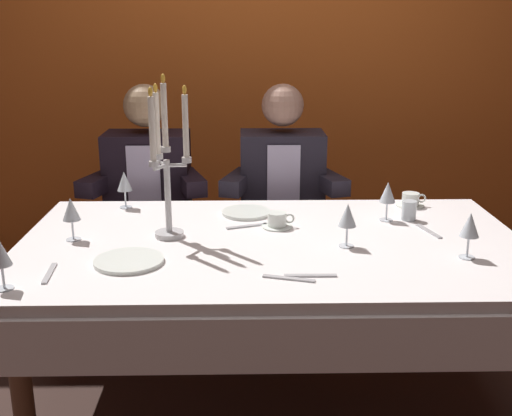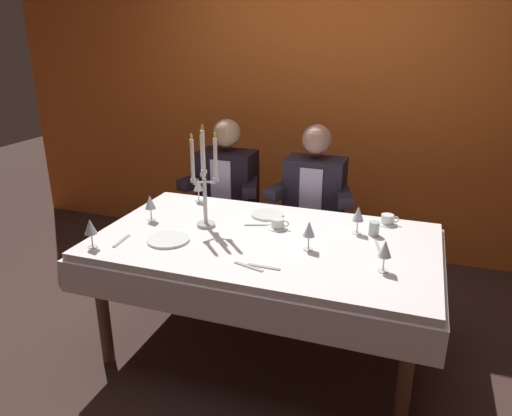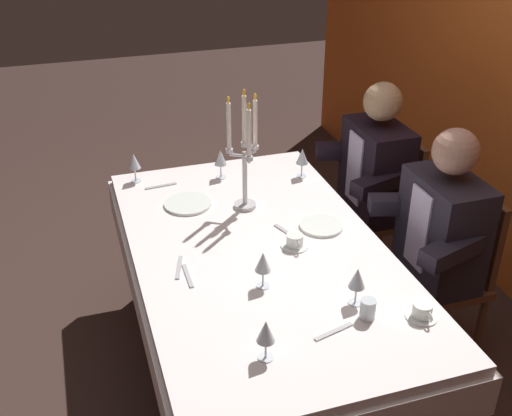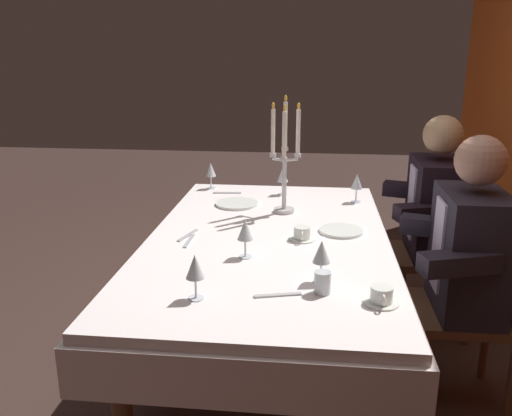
{
  "view_description": "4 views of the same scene",
  "coord_description": "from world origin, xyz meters",
  "px_view_note": "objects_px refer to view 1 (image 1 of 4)",
  "views": [
    {
      "loc": [
        -0.11,
        -2.21,
        1.53
      ],
      "look_at": [
        -0.06,
        0.02,
        0.86
      ],
      "focal_mm": 43.68,
      "sensor_mm": 36.0,
      "label": 1
    },
    {
      "loc": [
        0.77,
        -2.36,
        1.83
      ],
      "look_at": [
        -0.05,
        -0.01,
        0.92
      ],
      "focal_mm": 33.5,
      "sensor_mm": 36.0,
      "label": 2
    },
    {
      "loc": [
        2.23,
        -0.73,
        2.26
      ],
      "look_at": [
        -0.09,
        0.01,
        0.9
      ],
      "focal_mm": 43.98,
      "sensor_mm": 36.0,
      "label": 3
    },
    {
      "loc": [
        2.33,
        0.19,
        1.57
      ],
      "look_at": [
        -0.1,
        -0.07,
        0.85
      ],
      "focal_mm": 37.52,
      "sensor_mm": 36.0,
      "label": 4
    }
  ],
  "objects_px": {
    "candelabra": "(167,166)",
    "water_tumbler_0": "(409,210)",
    "dining_table": "(272,270)",
    "coffee_cup_0": "(277,221)",
    "wine_glass_5": "(388,194)",
    "dinner_plate_1": "(246,212)",
    "seated_diner_1": "(282,183)",
    "wine_glass_2": "(0,254)",
    "dinner_plate_0": "(129,261)",
    "seated_diner_0": "(149,184)",
    "coffee_cup_1": "(411,200)",
    "wine_glass_1": "(124,183)",
    "wine_glass_4": "(470,226)",
    "wine_glass_0": "(348,217)",
    "wine_glass_3": "(71,211)"
  },
  "relations": [
    {
      "from": "candelabra",
      "to": "water_tumbler_0",
      "type": "distance_m",
      "value": 1.02
    },
    {
      "from": "dining_table",
      "to": "candelabra",
      "type": "distance_m",
      "value": 0.56
    },
    {
      "from": "candelabra",
      "to": "coffee_cup_0",
      "type": "distance_m",
      "value": 0.5
    },
    {
      "from": "wine_glass_5",
      "to": "water_tumbler_0",
      "type": "distance_m",
      "value": 0.12
    },
    {
      "from": "dinner_plate_1",
      "to": "water_tumbler_0",
      "type": "relative_size",
      "value": 2.55
    },
    {
      "from": "water_tumbler_0",
      "to": "seated_diner_1",
      "type": "relative_size",
      "value": 0.07
    },
    {
      "from": "dinner_plate_1",
      "to": "wine_glass_2",
      "type": "bearing_deg",
      "value": -134.27
    },
    {
      "from": "dining_table",
      "to": "dinner_plate_1",
      "type": "xyz_separation_m",
      "value": [
        -0.1,
        0.34,
        0.13
      ]
    },
    {
      "from": "dinner_plate_0",
      "to": "seated_diner_0",
      "type": "distance_m",
      "value": 1.11
    },
    {
      "from": "dinner_plate_1",
      "to": "coffee_cup_1",
      "type": "relative_size",
      "value": 1.58
    },
    {
      "from": "wine_glass_5",
      "to": "wine_glass_1",
      "type": "bearing_deg",
      "value": 169.38
    },
    {
      "from": "candelabra",
      "to": "wine_glass_4",
      "type": "distance_m",
      "value": 1.1
    },
    {
      "from": "wine_glass_0",
      "to": "seated_diner_0",
      "type": "height_order",
      "value": "seated_diner_0"
    },
    {
      "from": "wine_glass_4",
      "to": "wine_glass_5",
      "type": "relative_size",
      "value": 1.0
    },
    {
      "from": "dining_table",
      "to": "coffee_cup_1",
      "type": "distance_m",
      "value": 0.79
    },
    {
      "from": "dinner_plate_1",
      "to": "wine_glass_3",
      "type": "distance_m",
      "value": 0.73
    },
    {
      "from": "dining_table",
      "to": "wine_glass_0",
      "type": "height_order",
      "value": "wine_glass_0"
    },
    {
      "from": "water_tumbler_0",
      "to": "coffee_cup_1",
      "type": "xyz_separation_m",
      "value": [
        0.06,
        0.2,
        -0.01
      ]
    },
    {
      "from": "dinner_plate_0",
      "to": "coffee_cup_1",
      "type": "relative_size",
      "value": 1.81
    },
    {
      "from": "dinner_plate_1",
      "to": "coffee_cup_0",
      "type": "distance_m",
      "value": 0.22
    },
    {
      "from": "water_tumbler_0",
      "to": "seated_diner_0",
      "type": "height_order",
      "value": "seated_diner_0"
    },
    {
      "from": "wine_glass_0",
      "to": "coffee_cup_0",
      "type": "xyz_separation_m",
      "value": [
        -0.24,
        0.23,
        -0.09
      ]
    },
    {
      "from": "seated_diner_0",
      "to": "wine_glass_4",
      "type": "bearing_deg",
      "value": -40.58
    },
    {
      "from": "wine_glass_3",
      "to": "wine_glass_5",
      "type": "xyz_separation_m",
      "value": [
        1.23,
        0.22,
        0.0
      ]
    },
    {
      "from": "wine_glass_3",
      "to": "water_tumbler_0",
      "type": "bearing_deg",
      "value": 9.45
    },
    {
      "from": "wine_glass_5",
      "to": "seated_diner_0",
      "type": "xyz_separation_m",
      "value": [
        -1.07,
        0.65,
        -0.12
      ]
    },
    {
      "from": "coffee_cup_1",
      "to": "wine_glass_5",
      "type": "bearing_deg",
      "value": -127.14
    },
    {
      "from": "candelabra",
      "to": "wine_glass_3",
      "type": "xyz_separation_m",
      "value": [
        -0.36,
        -0.03,
        -0.16
      ]
    },
    {
      "from": "coffee_cup_1",
      "to": "wine_glass_1",
      "type": "bearing_deg",
      "value": 179.81
    },
    {
      "from": "wine_glass_1",
      "to": "wine_glass_2",
      "type": "bearing_deg",
      "value": -103.85
    },
    {
      "from": "wine_glass_2",
      "to": "wine_glass_4",
      "type": "distance_m",
      "value": 1.53
    },
    {
      "from": "dining_table",
      "to": "wine_glass_4",
      "type": "distance_m",
      "value": 0.74
    },
    {
      "from": "candelabra",
      "to": "seated_diner_0",
      "type": "distance_m",
      "value": 0.9
    },
    {
      "from": "dinner_plate_0",
      "to": "water_tumbler_0",
      "type": "distance_m",
      "value": 1.17
    },
    {
      "from": "dinner_plate_0",
      "to": "coffee_cup_1",
      "type": "height_order",
      "value": "coffee_cup_1"
    },
    {
      "from": "candelabra",
      "to": "seated_diner_0",
      "type": "height_order",
      "value": "candelabra"
    },
    {
      "from": "dining_table",
      "to": "wine_glass_2",
      "type": "distance_m",
      "value": 0.98
    },
    {
      "from": "dining_table",
      "to": "seated_diner_0",
      "type": "xyz_separation_m",
      "value": [
        -0.59,
        0.89,
        0.11
      ]
    },
    {
      "from": "wine_glass_5",
      "to": "coffee_cup_1",
      "type": "distance_m",
      "value": 0.27
    },
    {
      "from": "wine_glass_2",
      "to": "wine_glass_1",
      "type": "bearing_deg",
      "value": 76.15
    },
    {
      "from": "wine_glass_1",
      "to": "wine_glass_3",
      "type": "bearing_deg",
      "value": -105.88
    },
    {
      "from": "dining_table",
      "to": "wine_glass_1",
      "type": "distance_m",
      "value": 0.81
    },
    {
      "from": "wine_glass_2",
      "to": "water_tumbler_0",
      "type": "bearing_deg",
      "value": 25.26
    },
    {
      "from": "candelabra",
      "to": "dinner_plate_1",
      "type": "xyz_separation_m",
      "value": [
        0.3,
        0.29,
        -0.27
      ]
    },
    {
      "from": "seated_diner_0",
      "to": "wine_glass_0",
      "type": "bearing_deg",
      "value": -48.11
    },
    {
      "from": "water_tumbler_0",
      "to": "coffee_cup_0",
      "type": "height_order",
      "value": "water_tumbler_0"
    },
    {
      "from": "wine_glass_0",
      "to": "seated_diner_0",
      "type": "xyz_separation_m",
      "value": [
        -0.86,
        0.96,
        -0.12
      ]
    },
    {
      "from": "dinner_plate_1",
      "to": "wine_glass_4",
      "type": "height_order",
      "value": "wine_glass_4"
    },
    {
      "from": "wine_glass_3",
      "to": "coffee_cup_0",
      "type": "distance_m",
      "value": 0.79
    },
    {
      "from": "dining_table",
      "to": "wine_glass_5",
      "type": "distance_m",
      "value": 0.59
    }
  ]
}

